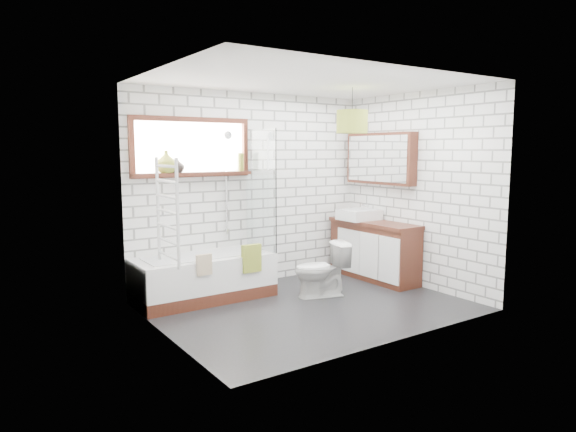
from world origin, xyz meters
TOP-DOWN VIEW (x-y plane):
  - floor at (0.00, 0.00)m, footprint 3.40×2.60m
  - ceiling at (0.00, 0.00)m, footprint 3.40×2.60m
  - wall_back at (0.00, 1.30)m, footprint 3.40×0.01m
  - wall_front at (0.00, -1.30)m, footprint 3.40×0.01m
  - wall_left at (-1.70, 0.00)m, footprint 0.01×2.60m
  - wall_right at (1.70, 0.00)m, footprint 0.01×2.60m
  - window at (-0.85, 1.26)m, footprint 1.52×0.16m
  - towel_radiator at (-1.66, 0.00)m, footprint 0.06×0.52m
  - mirror_cabinet at (1.62, 0.60)m, footprint 0.16×1.20m
  - shower_riser at (-0.40, 1.26)m, footprint 0.02×0.02m
  - bathtub at (-0.88, 0.94)m, footprint 1.62×0.72m
  - shower_screen at (-0.09, 0.94)m, footprint 0.02×0.72m
  - towel_green at (-0.43, 0.58)m, footprint 0.24×0.07m
  - towel_beige at (-1.04, 0.58)m, footprint 0.18×0.04m
  - vanity at (1.48, 0.53)m, footprint 0.45×1.40m
  - basin at (1.42, 0.78)m, footprint 0.50×0.44m
  - tap at (1.58, 0.78)m, footprint 0.03×0.03m
  - toilet at (0.35, 0.26)m, footprint 0.54×0.73m
  - vase_olive at (-1.19, 1.23)m, footprint 0.26×0.26m
  - vase_dark at (-1.06, 1.23)m, footprint 0.19×0.19m
  - bottle at (-0.20, 1.23)m, footprint 0.09×0.09m
  - pendant at (0.72, 0.16)m, footprint 0.37×0.37m

SIDE VIEW (x-z plane):
  - floor at x=0.00m, z-range -0.01..0.00m
  - bathtub at x=-0.88m, z-range 0.00..0.53m
  - toilet at x=0.35m, z-range 0.00..0.66m
  - vanity at x=1.48m, z-range 0.00..0.80m
  - towel_green at x=-0.43m, z-range 0.34..0.67m
  - towel_beige at x=-1.04m, z-range 0.39..0.62m
  - basin at x=1.42m, z-range 0.80..0.94m
  - tap at x=1.58m, z-range 0.85..1.01m
  - towel_radiator at x=-1.66m, z-range 0.70..1.70m
  - wall_back at x=0.00m, z-range 0.00..2.50m
  - wall_front at x=0.00m, z-range 0.00..2.50m
  - wall_left at x=-1.70m, z-range 0.00..2.50m
  - wall_right at x=1.70m, z-range 0.00..2.50m
  - shower_screen at x=-0.09m, z-range 0.53..2.03m
  - shower_riser at x=-0.40m, z-range 0.70..2.00m
  - vase_dark at x=-1.06m, z-range 1.48..1.66m
  - bottle at x=-0.20m, z-range 1.48..1.71m
  - vase_olive at x=-1.19m, z-range 1.48..1.74m
  - mirror_cabinet at x=1.62m, z-range 1.30..2.00m
  - window at x=-0.85m, z-range 1.46..2.14m
  - pendant at x=0.72m, z-range 1.96..2.24m
  - ceiling at x=0.00m, z-range 2.50..2.51m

